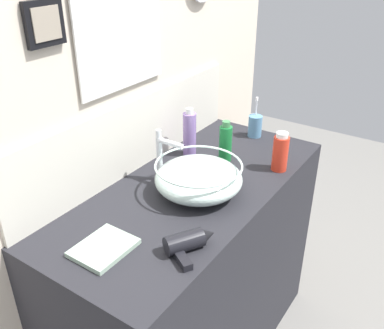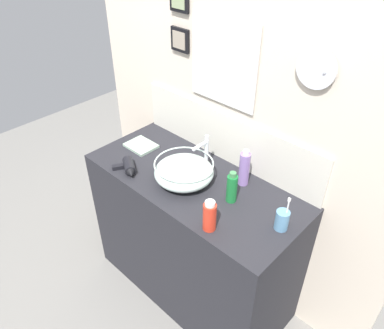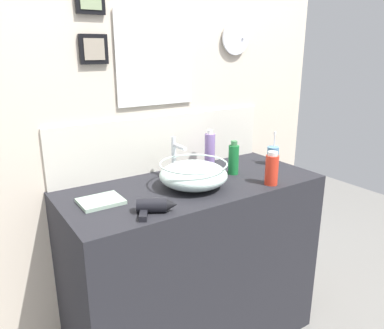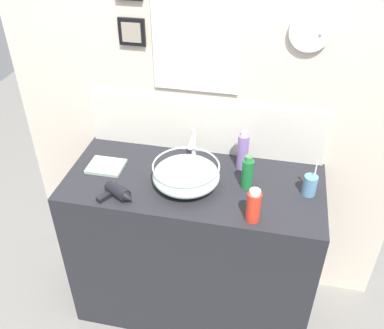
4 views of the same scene
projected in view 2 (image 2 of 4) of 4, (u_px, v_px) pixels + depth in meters
The scene contains 11 objects.
ground_plane at pixel (193, 284), 2.63m from camera, with size 6.00×6.00×0.00m, color gray.
vanity_counter at pixel (193, 238), 2.35m from camera, with size 1.29×0.57×0.93m, color #232328.
back_panel at pixel (232, 112), 2.09m from camera, with size 2.11×0.10×2.47m.
glass_bowl_sink at pixel (184, 172), 2.03m from camera, with size 0.33×0.33×0.12m.
faucet at pixel (205, 150), 2.09m from camera, with size 0.02×0.12×0.21m.
hair_drier at pixel (128, 167), 2.12m from camera, with size 0.19×0.13×0.06m.
toothbrush_cup at pixel (282, 220), 1.75m from camera, with size 0.07×0.07×0.19m.
soap_dispenser at pixel (232, 188), 1.89m from camera, with size 0.05×0.05×0.18m.
lotion_bottle at pixel (244, 168), 1.99m from camera, with size 0.06×0.06×0.22m.
shampoo_bottle at pixel (210, 216), 1.73m from camera, with size 0.06×0.06×0.17m.
hand_towel at pixel (141, 146), 2.35m from camera, with size 0.18×0.15×0.02m, color #99B29E.
Camera 2 is at (1.12, -1.19, 2.22)m, focal length 35.00 mm.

